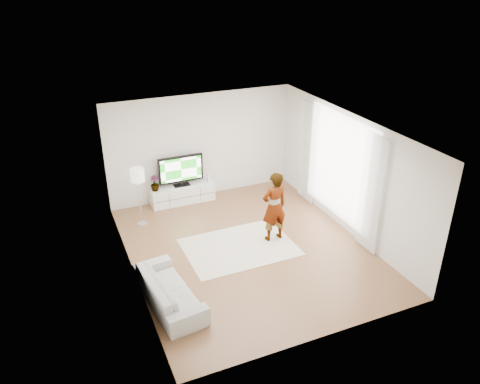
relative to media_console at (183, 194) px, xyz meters
name	(u,v)px	position (x,y,z in m)	size (l,w,h in m)	color
floor	(247,249)	(0.65, -2.76, -0.24)	(6.00, 6.00, 0.00)	#9B6E46
ceiling	(248,128)	(0.65, -2.76, 2.56)	(6.00, 6.00, 0.00)	white
wall_left	(128,215)	(-1.85, -2.76, 1.16)	(0.02, 6.00, 2.80)	silver
wall_right	(348,173)	(3.15, -2.76, 1.16)	(0.02, 6.00, 2.80)	silver
wall_back	(201,146)	(0.65, 0.24, 1.16)	(5.00, 0.02, 2.80)	silver
wall_front	(326,270)	(0.65, -5.76, 1.16)	(5.00, 0.02, 2.80)	silver
window	(340,167)	(3.13, -2.46, 1.21)	(0.01, 2.60, 2.50)	white
curtain_near	(371,194)	(3.05, -3.76, 1.11)	(0.04, 0.70, 2.60)	white
curtain_far	(308,153)	(3.05, -1.16, 1.11)	(0.04, 0.70, 2.60)	white
media_console	(183,194)	(0.00, 0.00, 0.00)	(1.68, 0.48, 0.47)	white
television	(181,170)	(0.00, 0.03, 0.68)	(1.18, 0.23, 0.82)	black
game_console	(208,177)	(0.74, 0.00, 0.35)	(0.07, 0.17, 0.23)	white
potted_plant	(155,183)	(-0.71, 0.00, 0.44)	(0.22, 0.22, 0.40)	#3F7238
rug	(239,247)	(0.50, -2.64, -0.23)	(2.41, 1.74, 0.01)	silver
player	(274,207)	(1.36, -2.61, 0.60)	(0.60, 0.39, 1.65)	#334772
sofa	(169,290)	(-1.43, -3.86, 0.05)	(1.94, 0.76, 0.57)	#B9B9B4
floor_lamp	(137,177)	(-1.26, -0.73, 1.00)	(0.33, 0.33, 1.46)	silver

